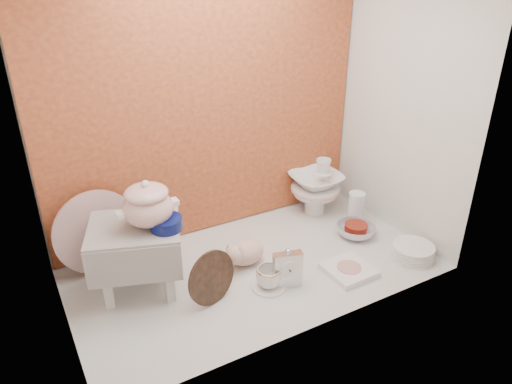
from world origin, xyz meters
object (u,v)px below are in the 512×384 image
Objects in this scene: dinner_plate_stack at (413,251)px; porcelain_tower at (316,186)px; soup_tureen at (147,203)px; gold_rim_teacup at (269,277)px; mantel_clock at (288,268)px; blue_white_vase at (143,237)px; step_stool at (138,258)px; plush_pig at (246,252)px; crystal_bowl at (356,230)px; floral_platter at (97,232)px.

porcelain_tower is (-0.16, 0.66, 0.14)m from dinner_plate_stack.
soup_tureen reaches higher than gold_rim_teacup.
porcelain_tower is (0.54, 0.54, 0.07)m from mantel_clock.
step_stool is at bearing -111.40° from blue_white_vase.
plush_pig is (-0.09, 0.25, -0.03)m from mantel_clock.
crystal_bowl is at bearing -3.16° from plush_pig.
step_stool is 1.85× the size of crystal_bowl.
crystal_bowl is (1.20, -0.13, -0.14)m from step_stool.
dinner_plate_stack is at bearing -23.57° from plush_pig.
gold_rim_teacup is 0.36× the size of porcelain_tower.
plush_pig is (0.47, -0.03, -0.39)m from soup_tureen.
porcelain_tower is (1.10, 0.25, -0.29)m from soup_tureen.
gold_rim_teacup is (0.00, -0.22, -0.01)m from plush_pig.
plush_pig is 0.67m from crystal_bowl.
floral_platter is 1.76× the size of plush_pig.
step_stool is at bearing -169.53° from porcelain_tower.
soup_tureen is 0.72m from mantel_clock.
gold_rim_teacup is 0.54× the size of dinner_plate_stack.
crystal_bowl is (0.67, -0.06, -0.04)m from plush_pig.
dinner_plate_stack is 1.06× the size of crystal_bowl.
crystal_bowl is (1.32, -0.39, -0.18)m from floral_platter.
dinner_plate_stack reaches higher than crystal_bowl.
gold_rim_teacup reaches higher than crystal_bowl.
porcelain_tower is at bearing -1.74° from blue_white_vase.
blue_white_vase is at bearing -2.89° from floral_platter.
crystal_bowl is at bearing 110.81° from dinner_plate_stack.
blue_white_vase is (0.10, 0.25, -0.05)m from step_stool.
soup_tureen is 0.61m from plush_pig.
blue_white_vase reaches higher than mantel_clock.
floral_platter is at bearing 163.64° from crystal_bowl.
porcelain_tower is (0.63, 0.29, 0.10)m from plush_pig.
floral_platter reaches higher than gold_rim_teacup.
crystal_bowl is at bearing -4.72° from soup_tureen.
floral_platter reaches higher than blue_white_vase.
blue_white_vase is 1.17m from crystal_bowl.
soup_tureen is at bearing -9.85° from step_stool.
step_stool is 1.40m from dinner_plate_stack.
dinner_plate_stack is (1.32, -0.45, -0.14)m from step_stool.
mantel_clock is 1.63× the size of gold_rim_teacup.
plush_pig is at bearing -36.15° from blue_white_vase.
gold_rim_teacup is (0.53, -0.29, -0.11)m from step_stool.
blue_white_vase reaches higher than gold_rim_teacup.
step_stool is 1.67× the size of blue_white_vase.
dinner_plate_stack is at bearing 0.59° from step_stool.
crystal_bowl is at bearing -83.63° from porcelain_tower.
mantel_clock is (0.55, -0.29, -0.36)m from soup_tureen.
step_stool is 0.70m from mantel_clock.
dinner_plate_stack is (1.26, -0.41, -0.42)m from soup_tureen.
floral_platter is 1.23× the size of porcelain_tower.
dinner_plate_stack is 0.67× the size of porcelain_tower.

